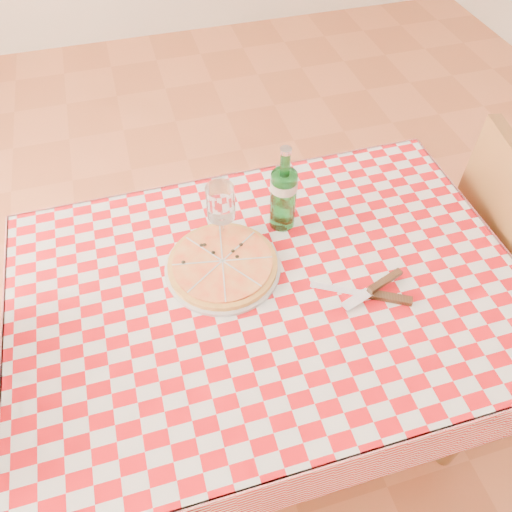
% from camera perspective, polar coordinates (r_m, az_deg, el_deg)
% --- Properties ---
extents(dining_table, '(1.20, 0.80, 0.75)m').
position_cam_1_polar(dining_table, '(1.35, 1.53, -6.03)').
color(dining_table, brown).
rests_on(dining_table, ground).
extents(tablecloth, '(1.30, 0.90, 0.01)m').
position_cam_1_polar(tablecloth, '(1.27, 1.62, -3.65)').
color(tablecloth, '#AF0A10').
rests_on(tablecloth, dining_table).
extents(chair_near, '(0.50, 0.50, 0.94)m').
position_cam_1_polar(chair_near, '(1.81, 26.74, 0.01)').
color(chair_near, brown).
rests_on(chair_near, ground).
extents(pizza_plate, '(0.35, 0.35, 0.04)m').
position_cam_1_polar(pizza_plate, '(1.29, -3.84, -0.90)').
color(pizza_plate, '#CB9043').
rests_on(pizza_plate, tablecloth).
extents(water_bottle, '(0.08, 0.08, 0.26)m').
position_cam_1_polar(water_bottle, '(1.33, 3.18, 7.70)').
color(water_bottle, '#1B6D28').
rests_on(water_bottle, tablecloth).
extents(wine_glass, '(0.09, 0.09, 0.19)m').
position_cam_1_polar(wine_glass, '(1.31, -3.96, 4.71)').
color(wine_glass, silver).
rests_on(wine_glass, tablecloth).
extents(cutlery, '(0.27, 0.23, 0.03)m').
position_cam_1_polar(cutlery, '(1.27, 12.80, -4.04)').
color(cutlery, silver).
rests_on(cutlery, tablecloth).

